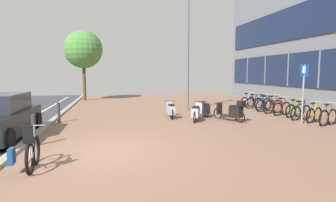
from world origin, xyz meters
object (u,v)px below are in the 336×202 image
(bicycle_rack_09, at_px, (248,102))
(bicycle_rack_08, at_px, (254,103))
(bicycle_rack_02, at_px, (301,112))
(street_tree, at_px, (83,50))
(bicycle_rack_01, at_px, (314,115))
(scooter_mid, at_px, (196,113))
(parking_sign, at_px, (303,87))
(bicycle_rack_00, at_px, (328,117))
(bicycle_rack_05, at_px, (273,107))
(scooter_extra, at_px, (171,110))
(bicycle_foreground, at_px, (31,152))
(bollard_far, at_px, (59,112))
(bicycle_rack_06, at_px, (266,105))
(bicycle_rack_07, at_px, (263,104))
(scooter_far, at_px, (205,109))
(bicycle_rack_03, at_px, (295,110))
(lamp_post, at_px, (188,47))
(bollard_near, at_px, (34,130))
(scooter_near, at_px, (233,111))
(bicycle_rack_04, at_px, (282,109))

(bicycle_rack_09, bearing_deg, bicycle_rack_08, -86.84)
(bicycle_rack_02, relative_size, street_tree, 0.25)
(bicycle_rack_01, xyz_separation_m, scooter_mid, (-4.89, 1.40, 0.05))
(parking_sign, height_order, street_tree, street_tree)
(bicycle_rack_00, bearing_deg, bicycle_rack_05, 93.76)
(scooter_extra, bearing_deg, parking_sign, -27.64)
(bicycle_foreground, relative_size, bollard_far, 1.57)
(bicycle_foreground, height_order, bicycle_rack_08, bicycle_foreground)
(bicycle_rack_06, height_order, bicycle_rack_07, bicycle_rack_07)
(scooter_mid, xyz_separation_m, scooter_far, (0.80, 1.14, -0.02))
(bicycle_rack_06, distance_m, bicycle_rack_08, 1.40)
(bicycle_rack_03, bearing_deg, bicycle_rack_08, 93.50)
(lamp_post, distance_m, bollard_near, 9.69)
(bicycle_rack_03, xyz_separation_m, bicycle_rack_09, (-0.25, 4.19, 0.00))
(scooter_near, bearing_deg, scooter_mid, 166.13)
(bicycle_rack_01, bearing_deg, bicycle_foreground, -160.55)
(bicycle_rack_06, relative_size, bollard_far, 1.54)
(bicycle_rack_08, xyz_separation_m, scooter_near, (-3.23, -3.87, 0.11))
(bicycle_rack_05, distance_m, bicycle_rack_06, 0.70)
(bicycle_rack_06, height_order, scooter_extra, bicycle_rack_06)
(bicycle_rack_00, height_order, bicycle_rack_02, bicycle_rack_00)
(bicycle_rack_05, bearing_deg, bicycle_rack_08, 88.51)
(bicycle_rack_01, xyz_separation_m, bollard_near, (-10.85, -1.63, 0.13))
(bicycle_rack_00, bearing_deg, bicycle_rack_02, 97.77)
(bicycle_rack_01, bearing_deg, scooter_mid, 164.02)
(bicycle_rack_04, relative_size, bicycle_rack_06, 0.96)
(street_tree, distance_m, bollard_far, 10.38)
(scooter_mid, bearing_deg, bicycle_rack_00, -22.93)
(bicycle_rack_07, relative_size, lamp_post, 0.20)
(bicycle_rack_00, relative_size, bicycle_rack_06, 0.94)
(bicycle_rack_01, distance_m, scooter_mid, 5.09)
(scooter_near, distance_m, parking_sign, 3.04)
(bicycle_rack_00, bearing_deg, bicycle_rack_08, 91.80)
(bicycle_rack_01, distance_m, bicycle_rack_07, 4.19)
(bicycle_foreground, bearing_deg, bicycle_rack_04, 29.31)
(bicycle_rack_07, distance_m, scooter_near, 4.67)
(street_tree, bearing_deg, bicycle_rack_04, -43.35)
(bicycle_rack_02, distance_m, bollard_far, 10.85)
(scooter_extra, bearing_deg, bicycle_rack_06, 10.94)
(bicycle_rack_00, bearing_deg, parking_sign, 152.33)
(bicycle_rack_00, xyz_separation_m, bicycle_rack_09, (-0.21, 6.28, -0.00))
(bicycle_rack_04, xyz_separation_m, bicycle_rack_09, (-0.02, 3.49, -0.00))
(scooter_mid, bearing_deg, bicycle_foreground, -137.32)
(bicycle_rack_00, height_order, scooter_mid, bicycle_rack_00)
(bicycle_rack_00, distance_m, bicycle_rack_07, 4.89)
(bicycle_rack_09, bearing_deg, bicycle_rack_00, -88.05)
(scooter_mid, distance_m, bollard_far, 6.02)
(bicycle_rack_05, height_order, bollard_far, bicycle_rack_05)
(bicycle_rack_04, height_order, scooter_mid, bicycle_rack_04)
(bicycle_rack_03, distance_m, lamp_post, 6.49)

